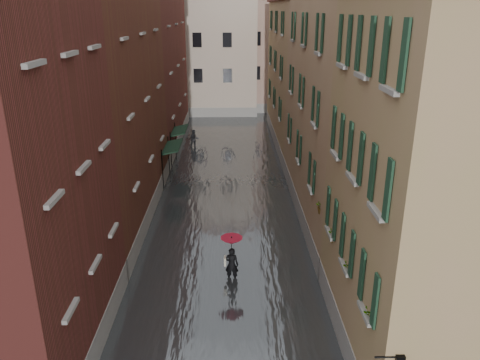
{
  "coord_description": "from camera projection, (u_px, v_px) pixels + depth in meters",
  "views": [
    {
      "loc": [
        0.37,
        -14.94,
        10.91
      ],
      "look_at": [
        0.77,
        6.61,
        3.0
      ],
      "focal_mm": 35.0,
      "sensor_mm": 36.0,
      "label": 1
    }
  ],
  "objects": [
    {
      "name": "ground",
      "position": [
        223.0,
        314.0,
        17.77
      ],
      "size": [
        120.0,
        120.0,
        0.0
      ],
      "primitive_type": "plane",
      "color": "#5B5A5D",
      "rests_on": "ground"
    },
    {
      "name": "floodwater",
      "position": [
        226.0,
        188.0,
        29.94
      ],
      "size": [
        10.0,
        60.0,
        0.2
      ],
      "primitive_type": "cube",
      "color": "#484C50",
      "rests_on": "ground"
    },
    {
      "name": "building_left_mid",
      "position": [
        88.0,
        105.0,
        23.95
      ],
      "size": [
        6.0,
        14.0,
        12.5
      ],
      "primitive_type": "cube",
      "color": "#562E1B",
      "rests_on": "ground"
    },
    {
      "name": "building_left_far",
      "position": [
        140.0,
        60.0,
        37.77
      ],
      "size": [
        6.0,
        16.0,
        14.0
      ],
      "primitive_type": "cube",
      "color": "maroon",
      "rests_on": "ground"
    },
    {
      "name": "building_right_near",
      "position": [
        452.0,
        191.0,
        14.04
      ],
      "size": [
        6.0,
        8.0,
        11.5
      ],
      "primitive_type": "cube",
      "color": "#98844E",
      "rests_on": "ground"
    },
    {
      "name": "building_right_mid",
      "position": [
        360.0,
        100.0,
        24.1
      ],
      "size": [
        6.0,
        14.0,
        13.0
      ],
      "primitive_type": "cube",
      "color": "tan",
      "rests_on": "ground"
    },
    {
      "name": "building_right_far",
      "position": [
        312.0,
        75.0,
        38.44
      ],
      "size": [
        6.0,
        16.0,
        11.5
      ],
      "primitive_type": "cube",
      "color": "#98844E",
      "rests_on": "ground"
    },
    {
      "name": "building_end_cream",
      "position": [
        200.0,
        52.0,
        51.15
      ],
      "size": [
        12.0,
        9.0,
        13.0
      ],
      "primitive_type": "cube",
      "color": "#C0AD98",
      "rests_on": "ground"
    },
    {
      "name": "building_end_pink",
      "position": [
        280.0,
        54.0,
        53.36
      ],
      "size": [
        10.0,
        9.0,
        12.0
      ],
      "primitive_type": "cube",
      "color": "tan",
      "rests_on": "ground"
    },
    {
      "name": "awning_near",
      "position": [
        172.0,
        148.0,
        30.22
      ],
      "size": [
        1.09,
        3.15,
        2.8
      ],
      "color": "black",
      "rests_on": "ground"
    },
    {
      "name": "awning_far",
      "position": [
        179.0,
        131.0,
        34.22
      ],
      "size": [
        1.09,
        2.95,
        2.8
      ],
      "color": "black",
      "rests_on": "ground"
    },
    {
      "name": "wall_lantern",
      "position": [
        398.0,
        360.0,
        11.18
      ],
      "size": [
        0.71,
        0.22,
        0.35
      ],
      "color": "black",
      "rests_on": "ground"
    },
    {
      "name": "window_planters",
      "position": [
        343.0,
        242.0,
        15.76
      ],
      "size": [
        0.59,
        8.15,
        0.84
      ],
      "color": "maroon",
      "rests_on": "ground"
    },
    {
      "name": "pedestrian_main",
      "position": [
        232.0,
        255.0,
        19.49
      ],
      "size": [
        0.94,
        0.94,
        2.06
      ],
      "color": "black",
      "rests_on": "ground"
    },
    {
      "name": "pedestrian_far",
      "position": [
        194.0,
        139.0,
        38.4
      ],
      "size": [
        0.92,
        0.8,
        1.62
      ],
      "primitive_type": "imported",
      "rotation": [
        0.0,
        0.0,
        0.27
      ],
      "color": "black",
      "rests_on": "ground"
    }
  ]
}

